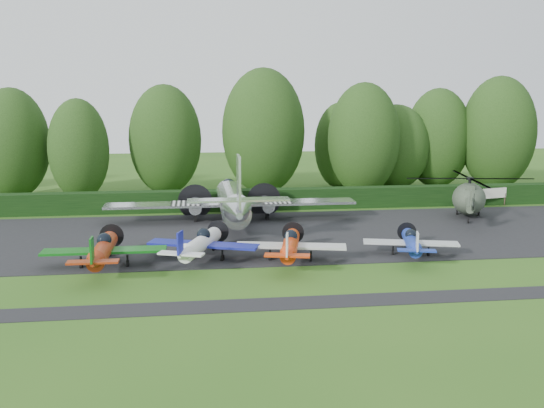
{
  "coord_description": "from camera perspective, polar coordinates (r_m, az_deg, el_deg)",
  "views": [
    {
      "loc": [
        -4.97,
        -36.79,
        11.18
      ],
      "look_at": [
        1.09,
        10.23,
        2.5
      ],
      "focal_mm": 40.0,
      "sensor_mm": 36.0,
      "label": 1
    }
  ],
  "objects": [
    {
      "name": "taxiway_verge",
      "position": [
        33.13,
        1.74,
        -9.35
      ],
      "size": [
        70.0,
        2.0,
        0.0
      ],
      "primitive_type": "cube",
      "color": "black",
      "rests_on": "ground"
    },
    {
      "name": "tree_10",
      "position": [
        67.84,
        8.62,
        6.05
      ],
      "size": [
        7.91,
        7.91,
        12.41
      ],
      "color": "black",
      "rests_on": "ground"
    },
    {
      "name": "hedgerow",
      "position": [
        59.07,
        -2.38,
        -0.54
      ],
      "size": [
        90.0,
        1.6,
        2.0
      ],
      "primitive_type": "cube",
      "color": "black",
      "rests_on": "ground"
    },
    {
      "name": "tree_2",
      "position": [
        75.09,
        15.33,
        5.98
      ],
      "size": [
        7.72,
        7.72,
        11.83
      ],
      "color": "black",
      "rests_on": "ground"
    },
    {
      "name": "ground",
      "position": [
        38.77,
        0.34,
        -6.38
      ],
      "size": [
        160.0,
        160.0,
        0.0
      ],
      "primitive_type": "plane",
      "color": "#2C5A19",
      "rests_on": "ground"
    },
    {
      "name": "helicopter",
      "position": [
        57.99,
        18.08,
        0.73
      ],
      "size": [
        11.42,
        13.37,
        3.68
      ],
      "rotation": [
        0.0,
        0.0,
        0.43
      ],
      "color": "#364233",
      "rests_on": "ground"
    },
    {
      "name": "light_plane_white",
      "position": [
        41.1,
        -6.74,
        -3.72
      ],
      "size": [
        7.65,
        8.05,
        2.94
      ],
      "rotation": [
        0.0,
        0.0,
        0.35
      ],
      "color": "white",
      "rests_on": "ground"
    },
    {
      "name": "tree_7",
      "position": [
        67.88,
        -0.81,
        6.84
      ],
      "size": [
        9.22,
        9.22,
        14.01
      ],
      "color": "black",
      "rests_on": "ground"
    },
    {
      "name": "tree_0",
      "position": [
        72.55,
        6.38,
        5.48
      ],
      "size": [
        5.96,
        5.96,
        10.17
      ],
      "color": "black",
      "rests_on": "ground"
    },
    {
      "name": "apron",
      "position": [
        48.36,
        -1.24,
        -2.99
      ],
      "size": [
        70.0,
        18.0,
        0.01
      ],
      "primitive_type": "cube",
      "color": "black",
      "rests_on": "ground"
    },
    {
      "name": "tree_1",
      "position": [
        70.87,
        -23.2,
        5.28
      ],
      "size": [
        7.62,
        7.62,
        11.84
      ],
      "color": "black",
      "rests_on": "ground"
    },
    {
      "name": "transport_plane",
      "position": [
        52.2,
        -3.74,
        0.19
      ],
      "size": [
        21.99,
        16.86,
        7.05
      ],
      "rotation": [
        0.0,
        0.0,
        0.0
      ],
      "color": "silver",
      "rests_on": "ground"
    },
    {
      "name": "tree_9",
      "position": [
        75.53,
        20.5,
        6.24
      ],
      "size": [
        8.48,
        8.48,
        13.19
      ],
      "color": "black",
      "rests_on": "ground"
    },
    {
      "name": "sign_board",
      "position": [
        64.68,
        20.1,
        0.88
      ],
      "size": [
        3.22,
        0.12,
        1.81
      ],
      "rotation": [
        0.0,
        0.0,
        -0.24
      ],
      "color": "#3F3326",
      "rests_on": "ground"
    },
    {
      "name": "tree_3",
      "position": [
        67.25,
        -17.73,
        4.91
      ],
      "size": [
        6.32,
        6.32,
        10.71
      ],
      "color": "black",
      "rests_on": "ground"
    },
    {
      "name": "tree_6",
      "position": [
        68.65,
        -10.02,
        5.97
      ],
      "size": [
        7.99,
        7.99,
        12.21
      ],
      "color": "black",
      "rests_on": "ground"
    },
    {
      "name": "light_plane_blue",
      "position": [
        43.07,
        12.98,
        -3.5
      ],
      "size": [
        6.55,
        6.89,
        2.52
      ],
      "rotation": [
        0.0,
        0.0,
        0.25
      ],
      "color": "#193098",
      "rests_on": "ground"
    },
    {
      "name": "light_plane_red",
      "position": [
        40.51,
        -15.62,
        -4.17
      ],
      "size": [
        7.96,
        8.37,
        3.06
      ],
      "rotation": [
        0.0,
        0.0,
        0.01
      ],
      "color": "maroon",
      "rests_on": "ground"
    },
    {
      "name": "light_plane_orange",
      "position": [
        40.57,
        1.72,
        -3.88
      ],
      "size": [
        7.47,
        7.86,
        2.87
      ],
      "rotation": [
        0.0,
        0.0,
        0.21
      ],
      "color": "red",
      "rests_on": "ground"
    },
    {
      "name": "tree_4",
      "position": [
        72.56,
        11.51,
        5.26
      ],
      "size": [
        7.98,
        7.98,
        9.96
      ],
      "color": "black",
      "rests_on": "ground"
    }
  ]
}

